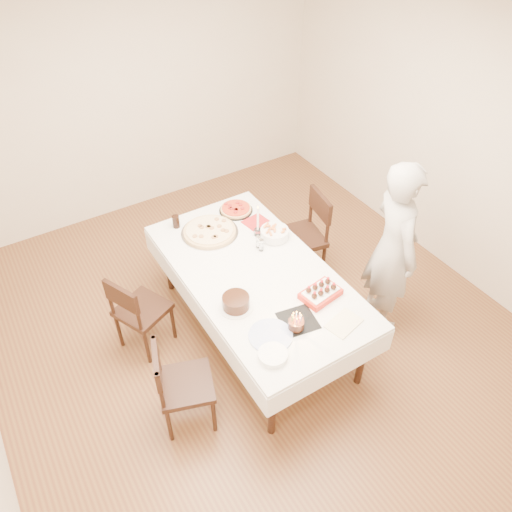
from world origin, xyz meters
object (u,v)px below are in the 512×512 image
chair_left_savory (142,309)px  pizza_white (210,231)px  chair_right_savory (300,238)px  chair_left_dessert (186,385)px  person (393,249)px  strawberry_box (321,293)px  birthday_cake (296,321)px  dining_table (256,303)px  pizza_pepperoni (236,209)px  taper_candle (258,220)px  pasta_bowl (274,233)px  cola_glass (176,222)px  layer_cake (236,302)px

chair_left_savory → pizza_white: 0.93m
chair_right_savory → chair_left_dessert: bearing=-141.3°
person → strawberry_box: person is taller
birthday_cake → dining_table: bearing=84.2°
pizza_white → birthday_cake: size_ratio=3.98×
pizza_pepperoni → taper_candle: 0.45m
person → pasta_bowl: 1.05m
taper_candle → birthday_cake: (-0.35, -1.10, -0.09)m
pasta_bowl → taper_candle: 0.19m
chair_left_savory → cola_glass: cola_glass is taller
dining_table → pasta_bowl: (0.39, 0.30, 0.42)m
dining_table → strawberry_box: (0.29, -0.51, 0.41)m
person → pasta_bowl: (-0.72, 0.76, -0.05)m
chair_left_savory → pizza_white: (0.82, 0.26, 0.35)m
chair_right_savory → chair_left_savory: 1.70m
pizza_white → pizza_pepperoni: bearing=24.4°
chair_left_savory → pasta_bowl: size_ratio=3.29×
person → birthday_cake: size_ratio=12.75×
pizza_white → strawberry_box: (0.38, -1.18, 0.02)m
chair_left_savory → chair_left_dessert: 0.89m
layer_cake → pizza_pepperoni: bearing=60.0°
cola_glass → pizza_white: bearing=-48.3°
pasta_bowl → cola_glass: size_ratio=2.08×
person → pizza_pepperoni: 1.54m
chair_left_savory → pasta_bowl: (1.29, -0.11, 0.38)m
pasta_bowl → taper_candle: bearing=133.2°
dining_table → chair_right_savory: bearing=29.6°
layer_cake → taper_candle: bearing=47.4°
dining_table → chair_left_dessert: bearing=-152.2°
dining_table → chair_left_savory: 1.00m
dining_table → chair_left_savory: (-0.91, 0.41, 0.05)m
chair_left_dessert → strawberry_box: bearing=-162.7°
chair_left_dessert → strawberry_box: (1.21, -0.03, 0.36)m
chair_left_savory → person: bearing=132.3°
birthday_cake → strawberry_box: birthday_cake is taller
person → taper_candle: 1.20m
chair_right_savory → pizza_white: (-0.88, 0.22, 0.30)m
dining_table → chair_right_savory: chair_right_savory is taller
strawberry_box → chair_left_dessert: bearing=178.6°
chair_left_dessert → layer_cake: size_ratio=3.12×
person → birthday_cake: person is taller
chair_left_dessert → pizza_pepperoni: size_ratio=2.60×
taper_candle → strawberry_box: size_ratio=1.05×
person → cola_glass: 1.97m
pasta_bowl → strawberry_box: 0.82m
pasta_bowl → cola_glass: cola_glass is taller
pizza_white → pizza_pepperoni: size_ratio=1.62×
pizza_pepperoni → chair_left_savory: bearing=-160.1°
person → taper_candle: size_ratio=5.14×
cola_glass → chair_left_savory: bearing=-139.7°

